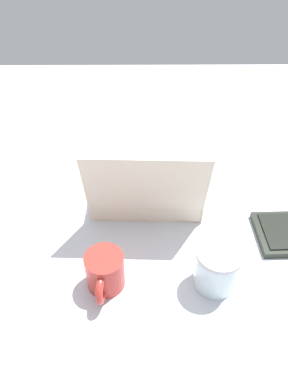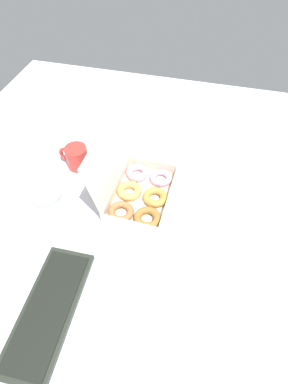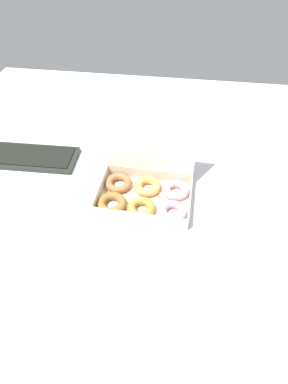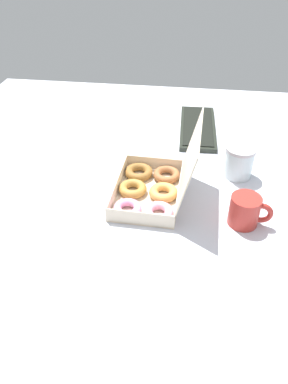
{
  "view_description": "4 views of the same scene",
  "coord_description": "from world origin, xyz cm",
  "px_view_note": "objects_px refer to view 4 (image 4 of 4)",
  "views": [
    {
      "loc": [
        3.98,
        78.35,
        74.74
      ],
      "look_at": [
        3.4,
        0.67,
        2.96
      ],
      "focal_mm": 35.0,
      "sensor_mm": 36.0,
      "label": 1
    },
    {
      "loc": [
        -65.88,
        -18.85,
        87.08
      ],
      "look_at": [
        2.33,
        -1.58,
        3.44
      ],
      "focal_mm": 28.0,
      "sensor_mm": 36.0,
      "label": 2
    },
    {
      "loc": [
        11.75,
        -67.56,
        74.56
      ],
      "look_at": [
        2.65,
        -1.72,
        4.95
      ],
      "focal_mm": 28.0,
      "sensor_mm": 36.0,
      "label": 3
    },
    {
      "loc": [
        98.24,
        10.71,
        74.67
      ],
      "look_at": [
        3.83,
        -1.95,
        1.9
      ],
      "focal_mm": 35.0,
      "sensor_mm": 36.0,
      "label": 4
    }
  ],
  "objects_px": {
    "donut_box": "(153,187)",
    "glass_jar": "(239,162)",
    "coffee_mug": "(246,210)",
    "keyboard": "(198,127)"
  },
  "relations": [
    {
      "from": "donut_box",
      "to": "glass_jar",
      "type": "height_order",
      "value": "donut_box"
    },
    {
      "from": "donut_box",
      "to": "coffee_mug",
      "type": "bearing_deg",
      "value": 70.49
    },
    {
      "from": "coffee_mug",
      "to": "glass_jar",
      "type": "relative_size",
      "value": 1.14
    },
    {
      "from": "keyboard",
      "to": "glass_jar",
      "type": "xyz_separation_m",
      "value": [
        0.32,
        0.14,
        0.05
      ]
    },
    {
      "from": "donut_box",
      "to": "keyboard",
      "type": "height_order",
      "value": "donut_box"
    },
    {
      "from": "donut_box",
      "to": "glass_jar",
      "type": "distance_m",
      "value": 0.32
    },
    {
      "from": "coffee_mug",
      "to": "donut_box",
      "type": "bearing_deg",
      "value": -109.51
    },
    {
      "from": "keyboard",
      "to": "coffee_mug",
      "type": "relative_size",
      "value": 3.01
    },
    {
      "from": "keyboard",
      "to": "glass_jar",
      "type": "bearing_deg",
      "value": 24.05
    },
    {
      "from": "coffee_mug",
      "to": "keyboard",
      "type": "bearing_deg",
      "value": -165.6
    }
  ]
}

